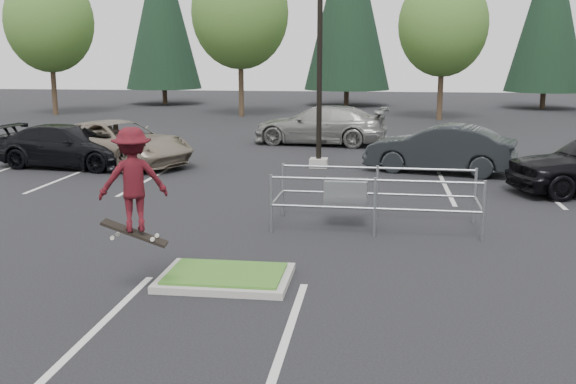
# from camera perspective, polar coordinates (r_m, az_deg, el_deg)

# --- Properties ---
(ground) EXTENTS (120.00, 120.00, 0.00)m
(ground) POSITION_cam_1_polar(r_m,az_deg,el_deg) (11.65, -5.29, -7.52)
(ground) COLOR black
(ground) RESTS_ON ground
(grass_median) EXTENTS (2.20, 1.60, 0.16)m
(grass_median) POSITION_cam_1_polar(r_m,az_deg,el_deg) (11.62, -5.30, -7.16)
(grass_median) COLOR #9B9790
(grass_median) RESTS_ON ground
(stall_lines) EXTENTS (22.62, 17.60, 0.01)m
(stall_lines) POSITION_cam_1_polar(r_m,az_deg,el_deg) (17.60, -5.20, -0.92)
(stall_lines) COLOR silver
(stall_lines) RESTS_ON ground
(light_pole) EXTENTS (0.70, 0.60, 10.12)m
(light_pole) POSITION_cam_1_polar(r_m,az_deg,el_deg) (22.81, 2.71, 13.48)
(light_pole) COLOR #9B9790
(light_pole) RESTS_ON ground
(decid_a) EXTENTS (5.44, 5.44, 8.91)m
(decid_a) POSITION_cam_1_polar(r_m,az_deg,el_deg) (45.66, -19.52, 13.19)
(decid_a) COLOR #38281C
(decid_a) RESTS_ON ground
(decid_b) EXTENTS (5.89, 5.89, 9.64)m
(decid_b) POSITION_cam_1_polar(r_m,az_deg,el_deg) (42.18, -4.07, 14.61)
(decid_b) COLOR #38281C
(decid_b) RESTS_ON ground
(decid_c) EXTENTS (5.12, 5.12, 8.38)m
(decid_c) POSITION_cam_1_polar(r_m,az_deg,el_deg) (40.72, 12.98, 13.35)
(decid_c) COLOR #38281C
(decid_c) RESTS_ON ground
(conif_a) EXTENTS (5.72, 5.72, 13.00)m
(conif_a) POSITION_cam_1_polar(r_m,az_deg,el_deg) (53.44, -10.64, 14.94)
(conif_a) COLOR #38281C
(conif_a) RESTS_ON ground
(conif_c) EXTENTS (5.50, 5.50, 12.50)m
(conif_c) POSITION_cam_1_polar(r_m,az_deg,el_deg) (51.59, 21.27, 14.22)
(conif_c) COLOR #38281C
(conif_c) RESTS_ON ground
(cart_corral) EXTENTS (4.54, 1.72, 1.28)m
(cart_corral) POSITION_cam_1_polar(r_m,az_deg,el_deg) (15.03, 5.53, 0.02)
(cart_corral) COLOR gray
(cart_corral) RESTS_ON ground
(skateboarder) EXTENTS (1.19, 0.98, 1.86)m
(skateboarder) POSITION_cam_1_polar(r_m,az_deg,el_deg) (10.58, -13.06, 0.97)
(skateboarder) COLOR black
(skateboarder) RESTS_ON ground
(car_l_tan) EXTENTS (6.15, 4.64, 1.55)m
(car_l_tan) POSITION_cam_1_polar(r_m,az_deg,el_deg) (24.17, -14.30, 4.04)
(car_l_tan) COLOR gray
(car_l_tan) RESTS_ON ground
(car_l_black) EXTENTS (5.22, 2.66, 1.45)m
(car_l_black) POSITION_cam_1_polar(r_m,az_deg,el_deg) (24.18, -18.18, 3.71)
(car_l_black) COLOR black
(car_l_black) RESTS_ON ground
(car_r_charc) EXTENTS (5.01, 2.77, 1.57)m
(car_r_charc) POSITION_cam_1_polar(r_m,az_deg,el_deg) (22.50, 12.72, 3.60)
(car_r_charc) COLOR black
(car_r_charc) RESTS_ON ground
(car_far_silver) EXTENTS (5.97, 3.07, 1.66)m
(car_far_silver) POSITION_cam_1_polar(r_m,az_deg,el_deg) (28.97, 2.82, 5.69)
(car_far_silver) COLOR gray
(car_far_silver) RESTS_ON ground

